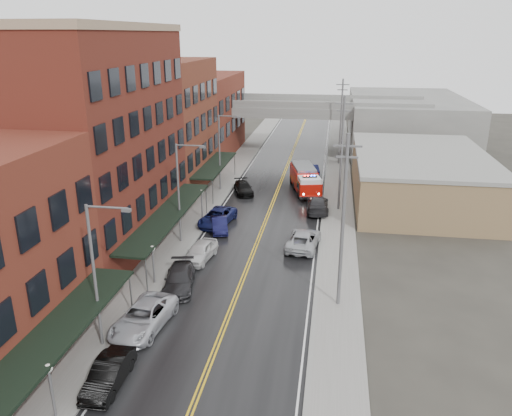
{
  "coord_description": "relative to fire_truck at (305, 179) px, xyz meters",
  "views": [
    {
      "loc": [
        6.32,
        -15.86,
        17.76
      ],
      "look_at": [
        -0.24,
        25.81,
        3.0
      ],
      "focal_mm": 35.0,
      "sensor_mm": 36.0,
      "label": 1
    }
  ],
  "objects": [
    {
      "name": "sidewalk_right",
      "position": [
        4.05,
        -11.03,
        -1.5
      ],
      "size": [
        3.0,
        160.0,
        0.15
      ],
      "primitive_type": "cube",
      "color": "slate",
      "rests_on": "ground"
    },
    {
      "name": "globe_lamp_1",
      "position": [
        -9.65,
        -25.03,
        0.74
      ],
      "size": [
        0.44,
        0.44,
        3.12
      ],
      "color": "#59595B",
      "rests_on": "ground"
    },
    {
      "name": "utility_pole_1",
      "position": [
        3.95,
        -6.03,
        4.73
      ],
      "size": [
        1.8,
        0.24,
        12.0
      ],
      "color": "#59595B",
      "rests_on": "ground"
    },
    {
      "name": "fire_truck",
      "position": [
        0.0,
        0.0,
        0.0
      ],
      "size": [
        4.61,
        8.33,
        2.91
      ],
      "rotation": [
        0.0,
        0.0,
        0.24
      ],
      "color": "#B71108",
      "rests_on": "ground"
    },
    {
      "name": "curb_left",
      "position": [
        -8.9,
        -11.03,
        -1.5
      ],
      "size": [
        0.3,
        160.0,
        0.15
      ],
      "primitive_type": "cube",
      "color": "gray",
      "rests_on": "ground"
    },
    {
      "name": "parked_car_left_5",
      "position": [
        -7.24,
        -13.83,
        -0.91
      ],
      "size": [
        2.48,
        4.27,
        1.33
      ],
      "primitive_type": "imported",
      "rotation": [
        0.0,
        0.0,
        0.28
      ],
      "color": "#0E0F34",
      "rests_on": "ground"
    },
    {
      "name": "parked_car_right_3",
      "position": [
        0.35,
        7.57,
        -0.82
      ],
      "size": [
        2.46,
        4.83,
        1.52
      ],
      "primitive_type": "imported",
      "rotation": [
        0.0,
        0.0,
        3.34
      ],
      "color": "black",
      "rests_on": "ground"
    },
    {
      "name": "street_lamp_1",
      "position": [
        -9.8,
        -17.03,
        3.61
      ],
      "size": [
        2.64,
        0.22,
        9.0
      ],
      "color": "#59595B",
      "rests_on": "ground"
    },
    {
      "name": "brick_building_c",
      "position": [
        -16.55,
        -0.53,
        5.92
      ],
      "size": [
        9.0,
        15.0,
        15.0
      ],
      "primitive_type": "cube",
      "color": "brown",
      "rests_on": "ground"
    },
    {
      "name": "curb_right",
      "position": [
        2.4,
        -11.03,
        -1.5
      ],
      "size": [
        0.3,
        160.0,
        0.15
      ],
      "primitive_type": "cube",
      "color": "gray",
      "rests_on": "ground"
    },
    {
      "name": "utility_pole_0",
      "position": [
        3.95,
        -26.03,
        4.73
      ],
      "size": [
        1.8,
        0.24,
        12.0
      ],
      "color": "#59595B",
      "rests_on": "ground"
    },
    {
      "name": "right_far_block",
      "position": [
        14.75,
        28.97,
        2.42
      ],
      "size": [
        18.0,
        30.0,
        8.0
      ],
      "primitive_type": "cube",
      "color": "slate",
      "rests_on": "ground"
    },
    {
      "name": "brick_building_b",
      "position": [
        -16.55,
        -18.03,
        7.42
      ],
      "size": [
        9.0,
        20.0,
        18.0
      ],
      "primitive_type": "cube",
      "color": "#581D17",
      "rests_on": "ground"
    },
    {
      "name": "parked_car_left_7",
      "position": [
        -7.09,
        -1.83,
        -0.9
      ],
      "size": [
        3.3,
        5.01,
        1.35
      ],
      "primitive_type": "imported",
      "rotation": [
        0.0,
        0.0,
        0.33
      ],
      "color": "black",
      "rests_on": "ground"
    },
    {
      "name": "brick_building_far",
      "position": [
        -16.55,
        16.97,
        4.42
      ],
      "size": [
        9.0,
        20.0,
        12.0
      ],
      "primitive_type": "cube",
      "color": "maroon",
      "rests_on": "ground"
    },
    {
      "name": "parked_car_right_0",
      "position": [
        0.9,
        -16.5,
        -0.81
      ],
      "size": [
        3.1,
        5.77,
        1.54
      ],
      "primitive_type": "imported",
      "rotation": [
        0.0,
        0.0,
        3.04
      ],
      "color": "#A8ACB0",
      "rests_on": "ground"
    },
    {
      "name": "parked_car_right_1",
      "position": [
        1.75,
        -6.83,
        -0.77
      ],
      "size": [
        2.52,
        5.67,
        1.62
      ],
      "primitive_type": "imported",
      "rotation": [
        0.0,
        0.0,
        3.19
      ],
      "color": "#252527",
      "rests_on": "ground"
    },
    {
      "name": "utility_pole_2",
      "position": [
        3.95,
        13.97,
        4.73
      ],
      "size": [
        1.8,
        0.24,
        12.0
      ],
      "color": "#59595B",
      "rests_on": "ground"
    },
    {
      "name": "globe_lamp_2",
      "position": [
        -9.65,
        -11.03,
        0.74
      ],
      "size": [
        0.44,
        0.44,
        3.12
      ],
      "color": "#59595B",
      "rests_on": "ground"
    },
    {
      "name": "sidewalk_left",
      "position": [
        -10.55,
        -11.03,
        -1.5
      ],
      "size": [
        3.0,
        160.0,
        0.15
      ],
      "primitive_type": "cube",
      "color": "slate",
      "rests_on": "ground"
    },
    {
      "name": "parked_car_left_1",
      "position": [
        -8.09,
        -36.33,
        -0.85
      ],
      "size": [
        1.61,
        4.41,
        1.44
      ],
      "primitive_type": "imported",
      "rotation": [
        0.0,
        0.0,
        0.02
      ],
      "color": "black",
      "rests_on": "ground"
    },
    {
      "name": "awning_1",
      "position": [
        -10.75,
        -18.03,
        1.41
      ],
      "size": [
        2.6,
        18.0,
        3.09
      ],
      "color": "black",
      "rests_on": "ground"
    },
    {
      "name": "parked_car_left_3",
      "position": [
        -7.61,
        -25.33,
        -0.84
      ],
      "size": [
        2.96,
        5.35,
        1.47
      ],
      "primitive_type": "imported",
      "rotation": [
        0.0,
        0.0,
        0.19
      ],
      "color": "black",
      "rests_on": "ground"
    },
    {
      "name": "awning_0",
      "position": [
        -10.75,
        -37.03,
        1.41
      ],
      "size": [
        2.6,
        16.0,
        3.09
      ],
      "color": "black",
      "rests_on": "ground"
    },
    {
      "name": "road",
      "position": [
        -3.25,
        -11.03,
        -1.57
      ],
      "size": [
        11.0,
        160.0,
        0.02
      ],
      "primitive_type": "cube",
      "color": "black",
      "rests_on": "ground"
    },
    {
      "name": "overpass",
      "position": [
        -3.25,
        20.97,
        4.41
      ],
      "size": [
        40.0,
        10.0,
        7.5
      ],
      "color": "slate",
      "rests_on": "ground"
    },
    {
      "name": "globe_lamp_0",
      "position": [
        -9.65,
        -39.03,
        0.74
      ],
      "size": [
        0.44,
        0.44,
        3.12
      ],
      "color": "#59595B",
      "rests_on": "ground"
    },
    {
      "name": "parked_car_left_6",
      "position": [
        -7.83,
        -12.13,
        -0.82
      ],
      "size": [
        3.34,
        5.75,
        1.5
      ],
      "primitive_type": "imported",
      "rotation": [
        0.0,
        0.0,
        -0.16
      ],
      "color": "#151C51",
      "rests_on": "ground"
    },
    {
      "name": "street_lamp_0",
      "position": [
        -9.8,
        -33.03,
        3.61
      ],
      "size": [
        2.64,
        0.22,
        9.0
      ],
      "color": "#59595B",
      "rests_on": "ground"
    },
    {
      "name": "awning_2",
      "position": [
        -10.74,
        -0.53,
        1.41
      ],
      "size": [
        2.6,
        13.0,
        3.09
      ],
      "color": "black",
      "rests_on": "ground"
    },
    {
      "name": "street_lamp_2",
      "position": [
        -9.8,
        -1.03,
        3.61
      ],
      "size": [
        2.64,
        0.22,
        9.0
      ],
      "color": "#59595B",
      "rests_on": "ground"
    },
    {
      "name": "parked_car_left_4",
      "position": [
        -7.35,
        -20.33,
        -0.81
      ],
      "size": [
        2.42,
        4.69,
        1.53
      ],
      "primitive_type": "imported",
      "rotation": [
        0.0,
        0.0,
        -0.14
      ],
      "color": "silver",
      "rests_on": "ground"
    },
    {
      "name": "tan_building",
      "position": [
        12.75,
        -1.03,
        0.92
      ],
      "size": [
        14.0,
        22.0,
        5.0
      ],
      "primitive_type": "cube",
      "color": "olive",
      "rests_on": "ground"
    },
    {
      "name": "parked_car_right_2",
      "position": [
        0.48,
        2.55,
        -0.88
      ],
      "size": [
        2.08,
        4.26,
        1.4
      ],
      "primitive_type": "imported",
      "rotation": [
        0.0,
        0.0,
        3.25
      ],
      "color": "#B7B7B7",
      "rests_on": "ground"
    },
    {
      "name": "parked_car_left_2",
      "position": [
        -8.25,
        -30.83,
        -0.77
      ],
      "size": [
        3.27,
        6.02,
        1.6
      ],
      "primitive_type": "imported",
      "rotation": [
        0.0,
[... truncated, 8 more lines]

